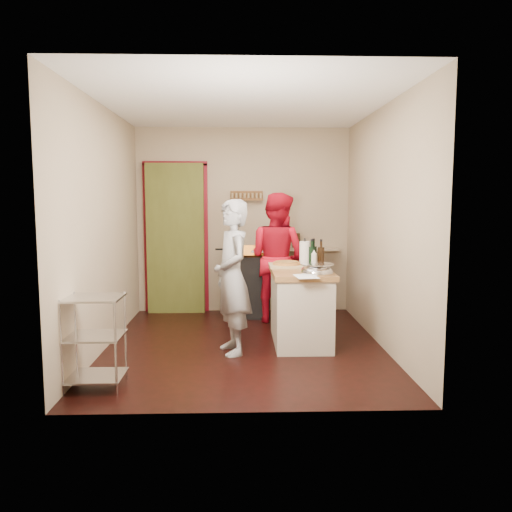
# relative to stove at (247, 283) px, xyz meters

# --- Properties ---
(floor) EXTENTS (3.50, 3.50, 0.00)m
(floor) POSITION_rel_stove_xyz_m (-0.05, -1.42, -0.45)
(floor) COLOR black
(floor) RESTS_ON ground
(back_wall) EXTENTS (3.00, 0.44, 2.60)m
(back_wall) POSITION_rel_stove_xyz_m (-0.69, 0.36, 0.68)
(back_wall) COLOR tan
(back_wall) RESTS_ON ground
(left_wall) EXTENTS (0.04, 3.50, 2.60)m
(left_wall) POSITION_rel_stove_xyz_m (-1.55, -1.42, 0.85)
(left_wall) COLOR tan
(left_wall) RESTS_ON ground
(right_wall) EXTENTS (0.04, 3.50, 2.60)m
(right_wall) POSITION_rel_stove_xyz_m (1.45, -1.42, 0.85)
(right_wall) COLOR tan
(right_wall) RESTS_ON ground
(ceiling) EXTENTS (3.00, 3.50, 0.02)m
(ceiling) POSITION_rel_stove_xyz_m (-0.05, -1.42, 2.16)
(ceiling) COLOR white
(ceiling) RESTS_ON back_wall
(stove) EXTENTS (0.60, 0.63, 1.00)m
(stove) POSITION_rel_stove_xyz_m (0.00, 0.00, 0.00)
(stove) COLOR black
(stove) RESTS_ON ground
(wire_shelving) EXTENTS (0.48, 0.40, 0.80)m
(wire_shelving) POSITION_rel_stove_xyz_m (-1.33, -2.62, -0.01)
(wire_shelving) COLOR silver
(wire_shelving) RESTS_ON ground
(island) EXTENTS (0.66, 1.23, 1.14)m
(island) POSITION_rel_stove_xyz_m (0.58, -1.32, -0.00)
(island) COLOR #B8AF9C
(island) RESTS_ON ground
(person_stripe) EXTENTS (0.54, 0.67, 1.60)m
(person_stripe) POSITION_rel_stove_xyz_m (-0.17, -1.68, 0.35)
(person_stripe) COLOR #B8B8BD
(person_stripe) RESTS_ON ground
(person_red) EXTENTS (1.04, 1.01, 1.69)m
(person_red) POSITION_rel_stove_xyz_m (0.39, -0.34, 0.39)
(person_red) COLOR red
(person_red) RESTS_ON ground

